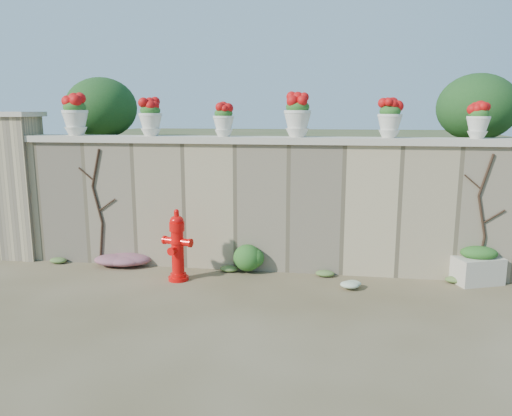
# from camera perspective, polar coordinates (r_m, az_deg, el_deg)

# --- Properties ---
(ground) EXTENTS (80.00, 80.00, 0.00)m
(ground) POSITION_cam_1_polar(r_m,az_deg,el_deg) (6.46, -1.47, -11.66)
(ground) COLOR brown
(ground) RESTS_ON ground
(stone_wall) EXTENTS (8.00, 0.40, 2.00)m
(stone_wall) POSITION_cam_1_polar(r_m,az_deg,el_deg) (7.88, 0.83, 0.12)
(stone_wall) COLOR tan
(stone_wall) RESTS_ON ground
(wall_cap) EXTENTS (8.10, 0.52, 0.10)m
(wall_cap) POSITION_cam_1_polar(r_m,az_deg,el_deg) (7.75, 0.85, 7.77)
(wall_cap) COLOR beige
(wall_cap) RESTS_ON stone_wall
(gate_pillar) EXTENTS (0.72, 0.72, 2.48)m
(gate_pillar) POSITION_cam_1_polar(r_m,az_deg,el_deg) (9.36, -25.25, 2.40)
(gate_pillar) COLOR tan
(gate_pillar) RESTS_ON ground
(raised_fill) EXTENTS (9.00, 6.00, 2.00)m
(raised_fill) POSITION_cam_1_polar(r_m,az_deg,el_deg) (11.02, 3.15, 3.24)
(raised_fill) COLOR #384C23
(raised_fill) RESTS_ON ground
(back_shrub_left) EXTENTS (1.30, 1.30, 1.10)m
(back_shrub_left) POSITION_cam_1_polar(r_m,az_deg,el_deg) (9.84, -17.24, 10.89)
(back_shrub_left) COLOR #143814
(back_shrub_left) RESTS_ON raised_fill
(back_shrub_right) EXTENTS (1.30, 1.30, 1.10)m
(back_shrub_right) POSITION_cam_1_polar(r_m,az_deg,el_deg) (9.16, 23.95, 10.47)
(back_shrub_right) COLOR #143814
(back_shrub_right) RESTS_ON raised_fill
(vine_left) EXTENTS (0.60, 0.04, 1.91)m
(vine_left) POSITION_cam_1_polar(r_m,az_deg,el_deg) (8.47, -17.61, 0.31)
(vine_left) COLOR black
(vine_left) RESTS_ON ground
(vine_right) EXTENTS (0.60, 0.04, 1.91)m
(vine_right) POSITION_cam_1_polar(r_m,az_deg,el_deg) (7.89, 24.47, -0.93)
(vine_right) COLOR black
(vine_right) RESTS_ON ground
(fire_hydrant) EXTENTS (0.47, 0.33, 1.07)m
(fire_hydrant) POSITION_cam_1_polar(r_m,az_deg,el_deg) (7.49, -8.97, -4.21)
(fire_hydrant) COLOR red
(fire_hydrant) RESTS_ON ground
(planter_box) EXTENTS (0.77, 0.61, 0.56)m
(planter_box) POSITION_cam_1_polar(r_m,az_deg,el_deg) (8.03, 24.02, -6.09)
(planter_box) COLOR beige
(planter_box) RESTS_ON ground
(green_shrub) EXTENTS (0.57, 0.52, 0.54)m
(green_shrub) POSITION_cam_1_polar(r_m,az_deg,el_deg) (7.82, -0.41, -5.46)
(green_shrub) COLOR #1E5119
(green_shrub) RESTS_ON ground
(magenta_clump) EXTENTS (0.93, 0.62, 0.25)m
(magenta_clump) POSITION_cam_1_polar(r_m,az_deg,el_deg) (8.44, -15.08, -5.64)
(magenta_clump) COLOR #B7247A
(magenta_clump) RESTS_ON ground
(white_flowers) EXTENTS (0.46, 0.37, 0.17)m
(white_flowers) POSITION_cam_1_polar(r_m,az_deg,el_deg) (7.28, 10.40, -8.49)
(white_flowers) COLOR white
(white_flowers) RESTS_ON ground
(urn_pot_0) EXTENTS (0.42, 0.42, 0.65)m
(urn_pot_0) POSITION_cam_1_polar(r_m,az_deg,el_deg) (8.72, -19.97, 9.93)
(urn_pot_0) COLOR beige
(urn_pot_0) RESTS_ON wall_cap
(urn_pot_1) EXTENTS (0.37, 0.37, 0.58)m
(urn_pot_1) POSITION_cam_1_polar(r_m,az_deg,el_deg) (8.19, -11.97, 10.06)
(urn_pot_1) COLOR beige
(urn_pot_1) RESTS_ON wall_cap
(urn_pot_2) EXTENTS (0.33, 0.33, 0.51)m
(urn_pot_2) POSITION_cam_1_polar(r_m,az_deg,el_deg) (7.85, -3.73, 10.00)
(urn_pot_2) COLOR beige
(urn_pot_2) RESTS_ON wall_cap
(urn_pot_3) EXTENTS (0.41, 0.41, 0.65)m
(urn_pot_3) POSITION_cam_1_polar(r_m,az_deg,el_deg) (7.68, 4.76, 10.47)
(urn_pot_3) COLOR beige
(urn_pot_3) RESTS_ON wall_cap
(urn_pot_4) EXTENTS (0.36, 0.36, 0.56)m
(urn_pot_4) POSITION_cam_1_polar(r_m,az_deg,el_deg) (7.71, 15.04, 9.81)
(urn_pot_4) COLOR beige
(urn_pot_4) RESTS_ON wall_cap
(urn_pot_5) EXTENTS (0.33, 0.33, 0.51)m
(urn_pot_5) POSITION_cam_1_polar(r_m,az_deg,el_deg) (7.93, 24.07, 9.09)
(urn_pot_5) COLOR beige
(urn_pot_5) RESTS_ON wall_cap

